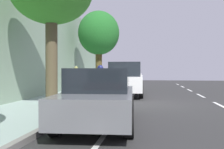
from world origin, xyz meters
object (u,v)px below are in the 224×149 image
object	(u,v)px
parked_pickup_white_nearest	(126,80)
pedestrian_on_phone	(76,77)
bicycle_at_curb	(103,96)
cyclist_with_backpack	(100,80)
street_tree_near_cyclist	(99,34)
parked_sedan_grey_second	(100,97)

from	to	relation	value
parked_pickup_white_nearest	pedestrian_on_phone	world-z (taller)	parked_pickup_white_nearest
bicycle_at_curb	cyclist_with_backpack	xyz separation A→B (m)	(0.22, -0.44, 0.68)
cyclist_with_backpack	street_tree_near_cyclist	world-z (taller)	street_tree_near_cyclist
bicycle_at_curb	pedestrian_on_phone	world-z (taller)	pedestrian_on_phone
bicycle_at_curb	cyclist_with_backpack	size ratio (longest dim) A/B	1.01
parked_sedan_grey_second	bicycle_at_curb	distance (m)	3.95
parked_sedan_grey_second	pedestrian_on_phone	bearing A→B (deg)	-69.05
street_tree_near_cyclist	pedestrian_on_phone	xyz separation A→B (m)	(0.97, 2.40, -3.11)
bicycle_at_curb	cyclist_with_backpack	bearing A→B (deg)	-63.24
parked_pickup_white_nearest	bicycle_at_curb	size ratio (longest dim) A/B	3.07
parked_pickup_white_nearest	bicycle_at_curb	xyz separation A→B (m)	(0.60, 4.20, -0.52)
parked_pickup_white_nearest	street_tree_near_cyclist	xyz separation A→B (m)	(2.28, -3.02, 3.26)
parked_pickup_white_nearest	street_tree_near_cyclist	world-z (taller)	street_tree_near_cyclist
cyclist_with_backpack	pedestrian_on_phone	distance (m)	5.00
pedestrian_on_phone	street_tree_near_cyclist	bearing A→B (deg)	-112.11
cyclist_with_backpack	bicycle_at_curb	bearing A→B (deg)	116.76
street_tree_near_cyclist	parked_sedan_grey_second	bearing A→B (deg)	101.99
street_tree_near_cyclist	parked_pickup_white_nearest	bearing A→B (deg)	127.09
bicycle_at_curb	cyclist_with_backpack	world-z (taller)	cyclist_with_backpack
bicycle_at_curb	pedestrian_on_phone	bearing A→B (deg)	-61.18
street_tree_near_cyclist	bicycle_at_curb	bearing A→B (deg)	103.10
parked_sedan_grey_second	cyclist_with_backpack	world-z (taller)	cyclist_with_backpack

